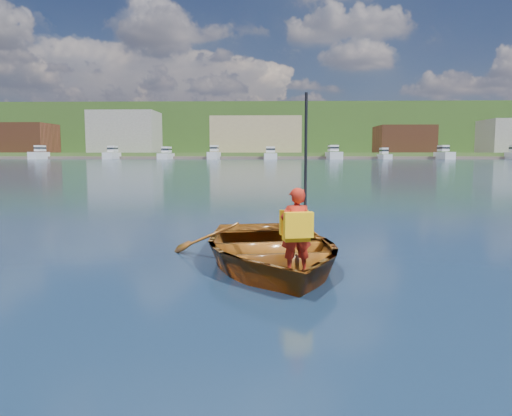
{
  "coord_description": "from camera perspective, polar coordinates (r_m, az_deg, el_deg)",
  "views": [
    {
      "loc": [
        -0.04,
        -6.69,
        1.52
      ],
      "look_at": [
        -0.24,
        0.04,
        0.79
      ],
      "focal_mm": 35.0,
      "sensor_mm": 36.0,
      "label": 1
    }
  ],
  "objects": [
    {
      "name": "ground",
      "position": [
        6.86,
        2.0,
        -6.64
      ],
      "size": [
        600.0,
        600.0,
        0.0
      ],
      "color": "#142E43",
      "rests_on": "ground"
    },
    {
      "name": "dock",
      "position": [
        154.99,
        -1.89,
        5.76
      ],
      "size": [
        160.0,
        4.11,
        0.8
      ],
      "color": "brown",
      "rests_on": "ground"
    },
    {
      "name": "rowboat",
      "position": [
        6.85,
        1.52,
        -4.66
      ],
      "size": [
        3.3,
        4.14,
        0.77
      ],
      "color": "#672E0B",
      "rests_on": "ground"
    },
    {
      "name": "waterfront_buildings",
      "position": [
        171.97,
        -0.9,
        8.25
      ],
      "size": [
        202.0,
        16.0,
        14.0
      ],
      "color": "brown",
      "rests_on": "ground"
    },
    {
      "name": "marina_yachts",
      "position": [
        150.02,
        3.16,
        6.14
      ],
      "size": [
        145.83,
        13.51,
        4.43
      ],
      "color": "silver",
      "rests_on": "ground"
    },
    {
      "name": "hillside_trees",
      "position": [
        240.44,
        -0.36,
        9.94
      ],
      "size": [
        271.3,
        89.79,
        27.87
      ],
      "color": "#382314",
      "rests_on": "ground"
    },
    {
      "name": "child_paddler",
      "position": [
        5.95,
        4.62,
        -2.37
      ],
      "size": [
        0.42,
        0.4,
        2.15
      ],
      "color": "#AB1F11",
      "rests_on": "ground"
    },
    {
      "name": "shoreline",
      "position": [
        243.45,
        1.7,
        8.25
      ],
      "size": [
        400.0,
        140.0,
        22.0
      ],
      "color": "#3C5A22",
      "rests_on": "ground"
    }
  ]
}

